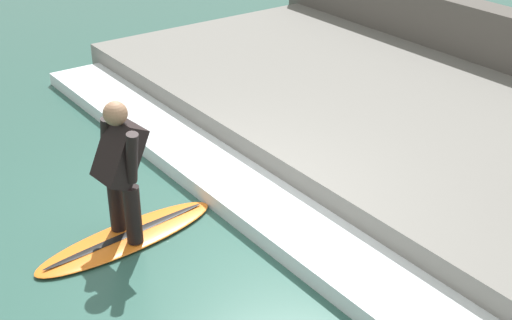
# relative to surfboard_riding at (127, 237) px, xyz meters

# --- Properties ---
(ground_plane) EXTENTS (28.00, 28.00, 0.00)m
(ground_plane) POSITION_rel_surfboard_riding_xyz_m (0.73, -0.42, -0.03)
(ground_plane) COLOR #2D564C
(concrete_ledge) EXTENTS (4.40, 10.85, 0.43)m
(concrete_ledge) POSITION_rel_surfboard_riding_xyz_m (4.08, -0.42, 0.19)
(concrete_ledge) COLOR slate
(concrete_ledge) RESTS_ON ground_plane
(wave_foam_crest) EXTENTS (0.85, 10.30, 0.19)m
(wave_foam_crest) POSITION_rel_surfboard_riding_xyz_m (1.45, -0.42, 0.06)
(wave_foam_crest) COLOR silver
(wave_foam_crest) RESTS_ON ground_plane
(surfboard_riding) EXTENTS (2.11, 0.75, 0.07)m
(surfboard_riding) POSITION_rel_surfboard_riding_xyz_m (0.00, 0.00, 0.00)
(surfboard_riding) COLOR orange
(surfboard_riding) RESTS_ON ground_plane
(surfer_riding) EXTENTS (0.52, 0.69, 1.49)m
(surfer_riding) POSITION_rel_surfboard_riding_xyz_m (0.00, -0.00, 0.85)
(surfer_riding) COLOR black
(surfer_riding) RESTS_ON surfboard_riding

